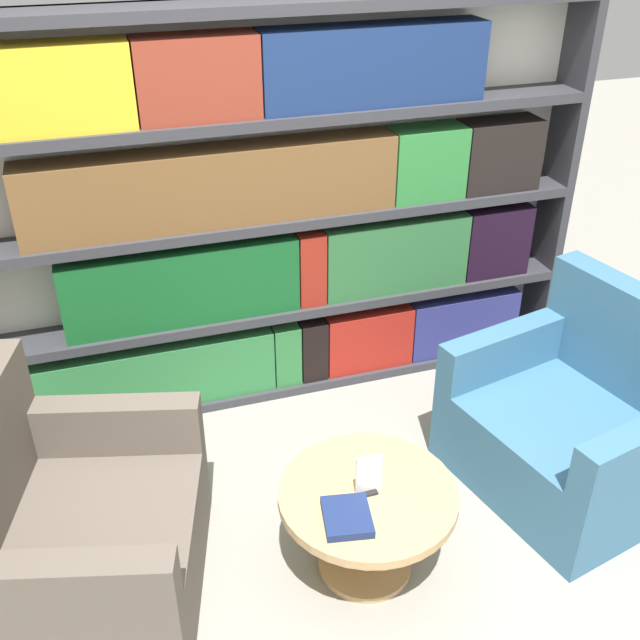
# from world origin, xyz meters

# --- Properties ---
(ground_plane) EXTENTS (14.00, 14.00, 0.00)m
(ground_plane) POSITION_xyz_m (0.00, 0.00, 0.00)
(ground_plane) COLOR gray
(bookshelf) EXTENTS (3.23, 0.30, 2.01)m
(bookshelf) POSITION_xyz_m (0.01, 1.45, 0.98)
(bookshelf) COLOR silver
(bookshelf) RESTS_ON ground_plane
(armchair_left) EXTENTS (1.03, 1.12, 0.91)m
(armchair_left) POSITION_xyz_m (-1.12, 0.29, 0.30)
(armchair_left) COLOR brown
(armchair_left) RESTS_ON ground_plane
(armchair_right) EXTENTS (1.00, 1.09, 0.91)m
(armchair_right) POSITION_xyz_m (1.08, 0.28, 0.30)
(armchair_right) COLOR #386684
(armchair_right) RESTS_ON ground_plane
(coffee_table) EXTENTS (0.70, 0.70, 0.42)m
(coffee_table) POSITION_xyz_m (-0.02, 0.07, 0.30)
(coffee_table) COLOR tan
(coffee_table) RESTS_ON ground_plane
(table_sign) EXTENTS (0.11, 0.06, 0.17)m
(table_sign) POSITION_xyz_m (-0.02, 0.07, 0.49)
(table_sign) COLOR black
(table_sign) RESTS_ON coffee_table
(stray_book) EXTENTS (0.21, 0.23, 0.03)m
(stray_book) POSITION_xyz_m (-0.15, -0.05, 0.43)
(stray_book) COLOR navy
(stray_book) RESTS_ON coffee_table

